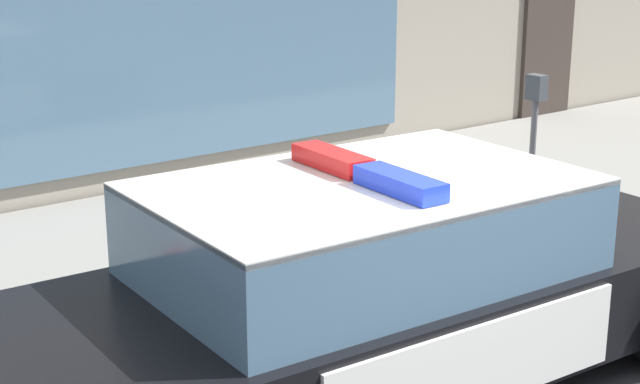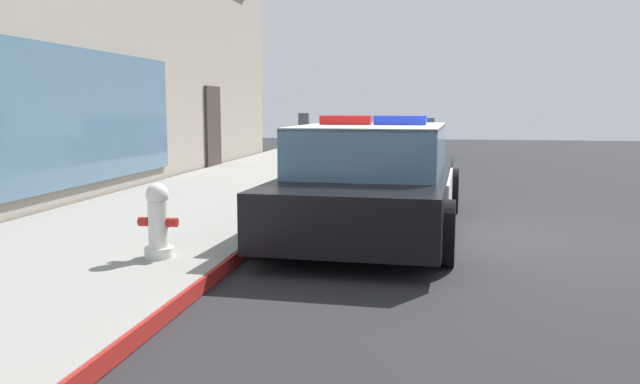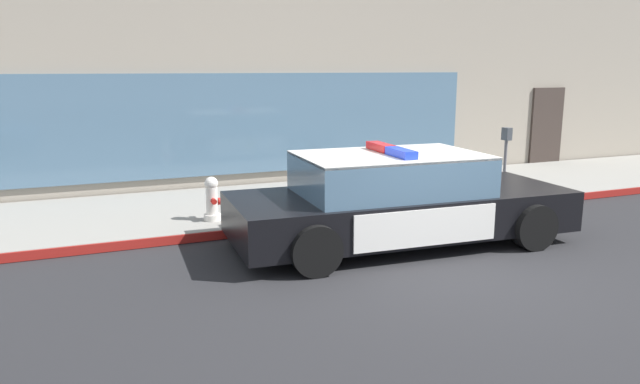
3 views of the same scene
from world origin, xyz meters
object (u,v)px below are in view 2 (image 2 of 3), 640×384
at_px(fire_hydrant, 158,222).
at_px(police_cruiser, 374,179).
at_px(parking_meter, 304,136).
at_px(car_down_street, 406,139).

bearing_deg(fire_hydrant, police_cruiser, -37.99).
xyz_separation_m(fire_hydrant, parking_meter, (5.65, -0.31, 0.58)).
distance_m(car_down_street, parking_meter, 8.29).
height_order(police_cruiser, fire_hydrant, police_cruiser).
xyz_separation_m(car_down_street, parking_meter, (-8.13, 1.53, 0.45)).
bearing_deg(police_cruiser, car_down_street, 2.98).
height_order(police_cruiser, parking_meter, police_cruiser).
relative_size(car_down_street, parking_meter, 3.29).
relative_size(police_cruiser, parking_meter, 3.87).
relative_size(police_cruiser, fire_hydrant, 7.14).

